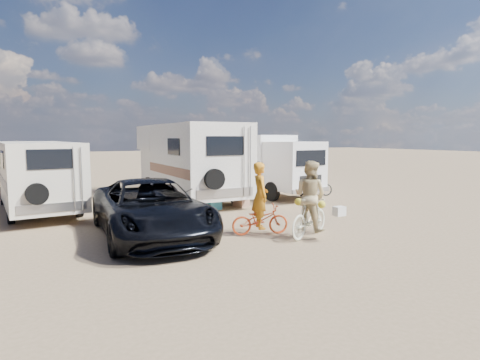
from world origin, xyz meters
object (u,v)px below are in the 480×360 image
rv_main (189,162)px  box_truck (262,165)px  rider_man (260,202)px  cooler (214,204)px  crate (241,202)px  rider_woman (310,202)px  bike_woman (309,217)px  dark_suv (150,208)px  bike_man (260,220)px  rv_left (37,176)px  bike_parked (315,187)px

rv_main → box_truck: rv_main is taller
rider_man → rv_main: bearing=10.6°
cooler → crate: bearing=-6.0°
rider_woman → bike_woman: bearing=-0.0°
rider_man → dark_suv: bearing=82.1°
rider_man → cooler: 4.19m
rider_woman → rider_man: bearing=27.3°
rider_woman → cooler: size_ratio=3.65×
box_truck → rider_woman: box_truck is taller
bike_woman → cooler: bearing=-16.8°
bike_man → cooler: (0.52, 4.09, -0.21)m
bike_woman → cooler: 5.00m
rider_woman → cooler: 5.04m
rv_left → rider_man: bearing=-57.8°
rv_main → rider_man: (-0.70, -6.95, -0.69)m
rider_woman → bike_parked: (5.06, 5.89, -0.51)m
rv_main → dark_suv: rv_main is taller
cooler → box_truck: bearing=24.1°
rv_main → cooler: bearing=-92.3°
box_truck → dark_suv: box_truck is taller
rv_main → rv_left: 5.88m
rv_main → bike_parked: size_ratio=4.46×
rv_main → rider_man: size_ratio=3.98×
rv_left → crate: rv_left is taller
box_truck → bike_parked: (1.76, -1.80, -0.96)m
crate → rider_woman: bearing=-98.2°
crate → rider_man: bearing=-112.7°
bike_parked → cooler: bike_parked is taller
dark_suv → crate: bearing=38.1°
box_truck → rider_man: bearing=-127.7°
bike_woman → crate: bike_woman is taller
bike_woman → dark_suv: bearing=38.2°
dark_suv → bike_parked: size_ratio=3.41×
cooler → crate: (1.24, 0.12, -0.01)m
dark_suv → rider_man: bearing=-19.9°
dark_suv → crate: dark_suv is taller
bike_woman → bike_parked: 7.76m
bike_woman → bike_parked: (5.06, 5.89, -0.11)m
rv_main → dark_suv: size_ratio=1.31×
dark_suv → cooler: bearing=46.0°
rv_main → box_truck: (3.62, -0.13, -0.22)m
rv_left → dark_suv: 6.42m
rv_main → cooler: rv_main is taller
bike_man → rider_man: rider_man is taller
dark_suv → rider_man: rider_man is taller
bike_man → cooler: size_ratio=3.08×
rv_left → bike_man: bearing=-57.8°
bike_parked → cooler: (-5.57, -0.93, -0.22)m
dark_suv → bike_woman: (3.74, -2.09, -0.23)m
rv_left → bike_man: (5.17, -7.13, -0.84)m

